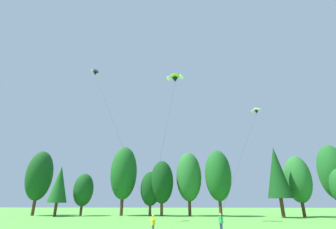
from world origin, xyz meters
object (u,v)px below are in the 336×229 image
(kite_flyer_mid, at_px, (221,222))
(parafoil_kite_far_purple, at_px, (96,72))
(kite_flyer_near, at_px, (153,223))
(parafoil_kite_high_lime_white, at_px, (175,78))
(parafoil_kite_mid_white, at_px, (256,111))

(kite_flyer_mid, distance_m, parafoil_kite_far_purple, 31.06)
(kite_flyer_mid, bearing_deg, parafoil_kite_far_purple, 147.61)
(kite_flyer_near, bearing_deg, kite_flyer_mid, 19.31)
(kite_flyer_near, xyz_separation_m, parafoil_kite_high_lime_white, (1.91, 13.72, 21.51))
(kite_flyer_mid, bearing_deg, kite_flyer_near, -160.69)
(parafoil_kite_far_purple, bearing_deg, kite_flyer_mid, -32.39)
(kite_flyer_near, distance_m, kite_flyer_mid, 6.43)
(kite_flyer_near, distance_m, parafoil_kite_far_purple, 28.93)
(kite_flyer_near, distance_m, parafoil_kite_mid_white, 31.07)
(kite_flyer_near, bearing_deg, parafoil_kite_mid_white, 49.17)
(parafoil_kite_far_purple, bearing_deg, parafoil_kite_high_lime_white, 1.04)
(parafoil_kite_far_purple, bearing_deg, parafoil_kite_mid_white, 11.80)
(parafoil_kite_high_lime_white, xyz_separation_m, parafoil_kite_mid_white, (14.89, 5.73, -4.06))
(kite_flyer_near, relative_size, parafoil_kite_mid_white, 0.09)
(parafoil_kite_high_lime_white, relative_size, parafoil_kite_far_purple, 0.95)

